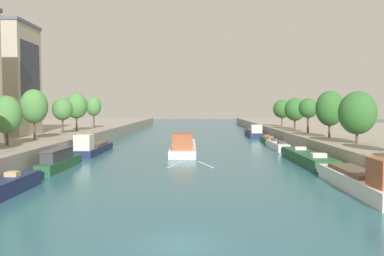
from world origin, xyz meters
name	(u,v)px	position (x,y,z in m)	size (l,w,h in m)	color
ground_plane	(180,245)	(0.00, 0.00, 0.00)	(400.00, 400.00, 0.00)	#2D6070
quay_left	(11,137)	(-34.95, 55.00, 1.23)	(36.00, 170.00, 2.46)	gray
quay_right	(377,138)	(34.95, 55.00, 1.23)	(36.00, 170.00, 2.46)	gray
barge_midriver	(183,146)	(-1.28, 42.09, 0.95)	(4.16, 22.20, 3.31)	silver
wake_behind_barge	(190,164)	(0.05, 28.37, 0.01)	(5.60, 5.92, 0.03)	#A0CCD6
moored_boat_left_upstream	(59,161)	(-14.86, 24.38, 1.00)	(1.89, 10.92, 2.40)	#235633
moored_boat_left_second	(92,148)	(-15.11, 39.32, 0.91)	(3.08, 14.70, 3.17)	#1E284C
moored_boat_right_end	(363,180)	(14.78, 12.78, 1.01)	(2.94, 15.06, 3.38)	silver
moored_boat_right_near	(307,158)	(14.80, 29.87, 0.68)	(3.22, 16.58, 2.41)	#235633
moored_boat_right_second	(277,145)	(14.36, 46.37, 0.62)	(1.99, 11.44, 2.27)	silver
moored_boat_right_midway	(268,140)	(14.93, 58.03, 0.55)	(2.39, 10.34, 2.13)	#235633
moored_boat_right_far	(254,133)	(14.42, 73.74, 0.90)	(3.65, 16.07, 2.97)	#1E284C
tree_left_midway	(6,115)	(-22.04, 27.04, 6.18)	(3.59, 3.59, 6.02)	brown
tree_left_distant	(34,106)	(-22.22, 35.55, 7.15)	(3.80, 3.80, 7.12)	brown
tree_left_nearest	(62,109)	(-22.21, 47.31, 6.65)	(3.43, 3.43, 6.12)	brown
tree_left_third	(76,106)	(-22.16, 55.00, 7.24)	(4.13, 4.13, 7.23)	brown
tree_left_by_lamp	(94,106)	(-21.31, 64.40, 7.12)	(3.21, 3.21, 6.74)	brown
tree_right_far	(357,113)	(20.95, 29.59, 6.35)	(4.62, 4.62, 6.59)	brown
tree_right_by_lamp	(330,108)	(20.81, 39.52, 6.85)	(4.16, 4.16, 7.05)	brown
tree_right_midway	(308,108)	(20.43, 49.67, 6.81)	(3.32, 3.32, 6.11)	brown
tree_right_third	(295,110)	(20.62, 59.81, 6.51)	(4.15, 4.15, 6.36)	brown
tree_right_nearest	(282,109)	(20.48, 71.33, 6.54)	(4.10, 4.10, 6.21)	brown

